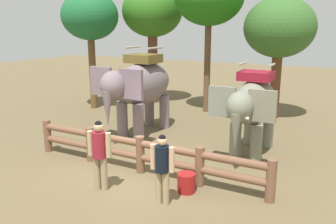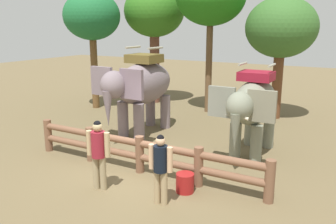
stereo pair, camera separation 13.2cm
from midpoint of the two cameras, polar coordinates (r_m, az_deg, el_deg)
The scene contains 10 objects.
ground_plane at distance 9.98m, azimuth -4.72°, elevation -9.98°, with size 60.00×60.00×0.00m, color brown.
log_fence at distance 9.88m, azimuth -4.23°, elevation -6.41°, with size 7.42×0.29×1.05m.
elephant_near_left at distance 13.13m, azimuth -4.15°, elevation 4.23°, with size 2.17×3.80×3.27m.
elephant_center at distance 11.19m, azimuth 13.88°, elevation 1.07°, with size 1.92×3.36×2.90m.
tourist_woman_in_black at distance 8.03m, azimuth -0.74°, elevation -8.51°, with size 0.59×0.34×1.67m.
tourist_man_in_blue at distance 8.87m, azimuth -10.77°, elevation -6.09°, with size 0.62×0.41×1.79m.
tree_back_center at distance 18.62m, azimuth -2.03°, elevation 15.71°, with size 3.08×3.08×6.04m.
tree_far_right at distance 15.99m, azimuth 18.09°, elevation 12.68°, with size 3.00×3.00×5.22m.
tree_deep_back at distance 17.64m, azimuth -12.02°, elevation 14.79°, with size 2.69×2.69×5.61m.
feed_bucket at distance 8.89m, azimuth 3.20°, elevation -11.37°, with size 0.45×0.45×0.48m.
Camera 2 is at (5.25, -7.48, 4.02)m, focal length 37.65 mm.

